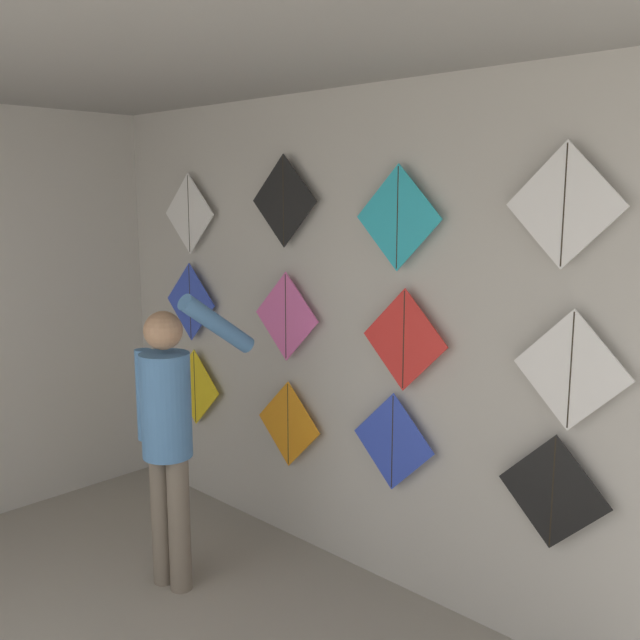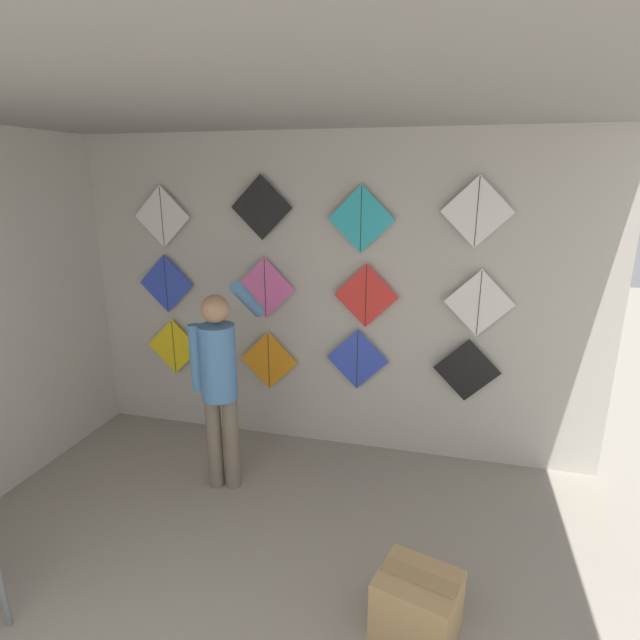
{
  "view_description": "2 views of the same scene",
  "coord_description": "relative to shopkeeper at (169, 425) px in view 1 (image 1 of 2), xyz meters",
  "views": [
    {
      "loc": [
        2.76,
        0.63,
        2.22
      ],
      "look_at": [
        0.13,
        3.35,
        1.55
      ],
      "focal_mm": 40.0,
      "sensor_mm": 36.0,
      "label": 1
    },
    {
      "loc": [
        1.17,
        -0.49,
        2.44
      ],
      "look_at": [
        0.18,
        3.35,
        1.29
      ],
      "focal_mm": 28.0,
      "sensor_mm": 36.0,
      "label": 2
    }
  ],
  "objects": [
    {
      "name": "back_panel",
      "position": [
        0.47,
        0.91,
        0.44
      ],
      "size": [
        5.03,
        0.06,
        2.8
      ],
      "primitive_type": "cube",
      "color": "#BCB7AD",
      "rests_on": "ground"
    },
    {
      "name": "ceiling_slab",
      "position": [
        0.47,
        -0.94,
        1.86
      ],
      "size": [
        5.03,
        4.45,
        0.04
      ],
      "primitive_type": "cube",
      "color": "gray"
    },
    {
      "name": "shopkeeper",
      "position": [
        0.0,
        0.0,
        0.0
      ],
      "size": [
        0.43,
        0.62,
        1.7
      ],
      "rotation": [
        0.0,
        0.0,
        0.16
      ],
      "color": "#726656",
      "rests_on": "ground"
    },
    {
      "name": "kite_0",
      "position": [
        -0.88,
        0.82,
        -0.12
      ],
      "size": [
        0.55,
        0.01,
        0.55
      ],
      "color": "yellow"
    },
    {
      "name": "kite_1",
      "position": [
        0.09,
        0.82,
        -0.17
      ],
      "size": [
        0.55,
        0.01,
        0.55
      ],
      "color": "orange"
    },
    {
      "name": "kite_2",
      "position": [
        0.93,
        0.82,
        -0.08
      ],
      "size": [
        0.55,
        0.01,
        0.55
      ],
      "color": "blue"
    },
    {
      "name": "kite_3",
      "position": [
        1.86,
        0.82,
        -0.09
      ],
      "size": [
        0.55,
        0.01,
        0.55
      ],
      "color": "black"
    },
    {
      "name": "kite_4",
      "position": [
        -0.91,
        0.82,
        0.5
      ],
      "size": [
        0.55,
        0.01,
        0.55
      ],
      "color": "blue"
    },
    {
      "name": "kite_5",
      "position": [
        0.08,
        0.82,
        0.51
      ],
      "size": [
        0.55,
        0.01,
        0.55
      ],
      "color": "pink"
    },
    {
      "name": "kite_6",
      "position": [
        0.99,
        0.82,
        0.5
      ],
      "size": [
        0.55,
        0.01,
        0.55
      ],
      "color": "red"
    },
    {
      "name": "kite_7",
      "position": [
        1.91,
        0.82,
        0.49
      ],
      "size": [
        0.55,
        0.01,
        0.55
      ],
      "color": "white"
    },
    {
      "name": "kite_8",
      "position": [
        -0.89,
        0.82,
        1.12
      ],
      "size": [
        0.55,
        0.01,
        0.55
      ],
      "color": "white"
    },
    {
      "name": "kite_9",
      "position": [
        0.07,
        0.82,
        1.22
      ],
      "size": [
        0.55,
        0.01,
        0.55
      ],
      "color": "black"
    },
    {
      "name": "kite_10",
      "position": [
        0.93,
        0.82,
        1.14
      ],
      "size": [
        0.55,
        0.01,
        0.55
      ],
      "color": "#28B2C6"
    },
    {
      "name": "kite_11",
      "position": [
        1.83,
        0.82,
        1.21
      ],
      "size": [
        0.55,
        0.01,
        0.55
      ],
      "color": "white"
    }
  ]
}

